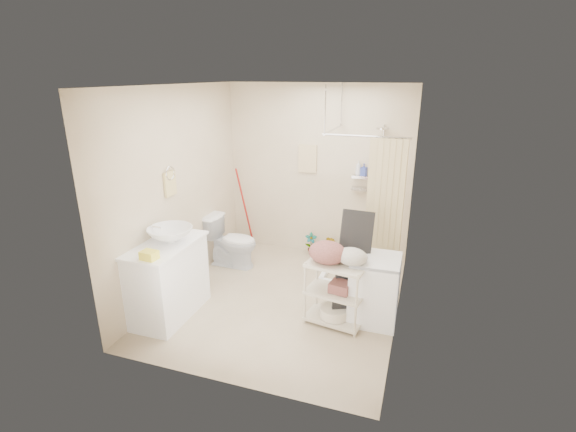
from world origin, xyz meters
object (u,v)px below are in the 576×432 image
washing_machine (374,289)px  laundry_rack (336,288)px  toilet (232,241)px  vanity (168,280)px

washing_machine → laundry_rack: laundry_rack is taller
toilet → laundry_rack: laundry_rack is taller
vanity → laundry_rack: vanity is taller
toilet → washing_machine: washing_machine is taller
toilet → laundry_rack: size_ratio=0.85×
washing_machine → laundry_rack: (-0.41, -0.21, 0.06)m
vanity → toilet: vanity is taller
washing_machine → toilet: bearing=158.9°
laundry_rack → toilet: bearing=159.6°
vanity → toilet: 1.46m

